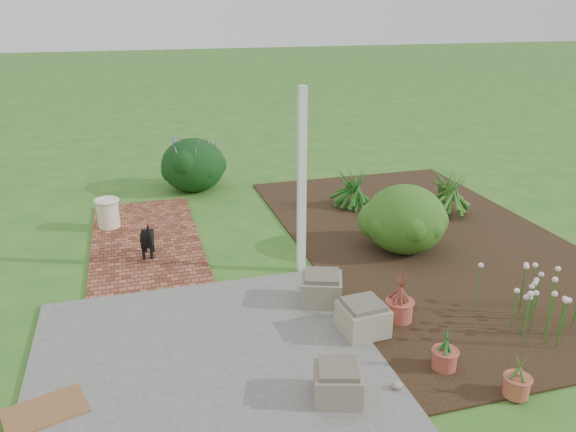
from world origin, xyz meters
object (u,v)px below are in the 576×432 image
object	(u,v)px
cream_ceramic_urn	(108,213)
evergreen_shrub	(405,217)
stone_trough_near	(338,384)
black_dog	(147,239)

from	to	relation	value
cream_ceramic_urn	evergreen_shrub	xyz separation A→B (m)	(4.18, -2.09, 0.26)
stone_trough_near	cream_ceramic_urn	xyz separation A→B (m)	(-2.07, 4.96, 0.09)
evergreen_shrub	cream_ceramic_urn	bearing A→B (deg)	153.41
stone_trough_near	cream_ceramic_urn	size ratio (longest dim) A/B	0.94
black_dog	cream_ceramic_urn	xyz separation A→B (m)	(-0.55, 1.35, -0.04)
cream_ceramic_urn	black_dog	bearing A→B (deg)	-67.72
black_dog	evergreen_shrub	bearing A→B (deg)	-4.19
black_dog	cream_ceramic_urn	size ratio (longest dim) A/B	1.16
stone_trough_near	evergreen_shrub	bearing A→B (deg)	53.62
cream_ceramic_urn	evergreen_shrub	bearing A→B (deg)	-26.59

